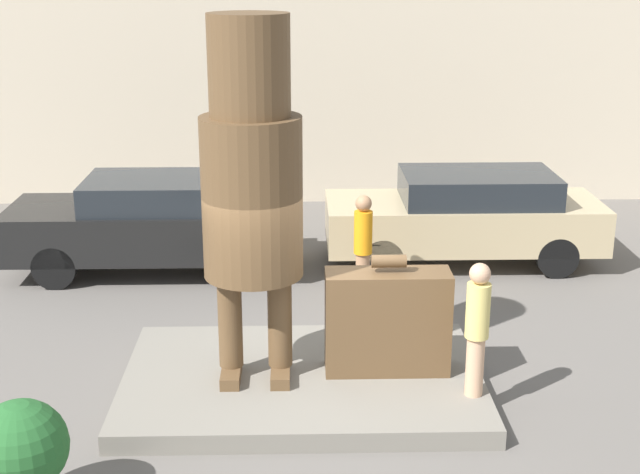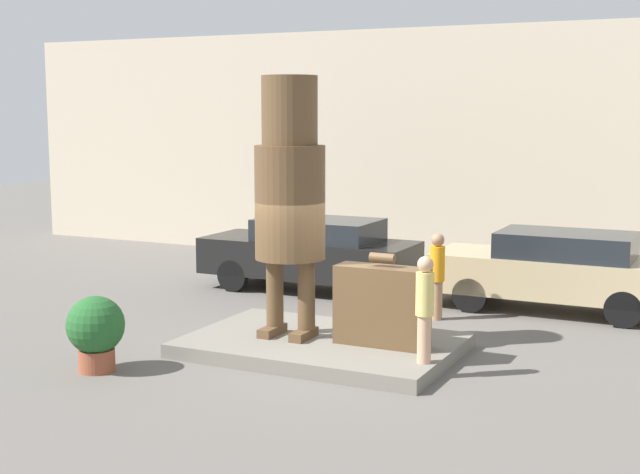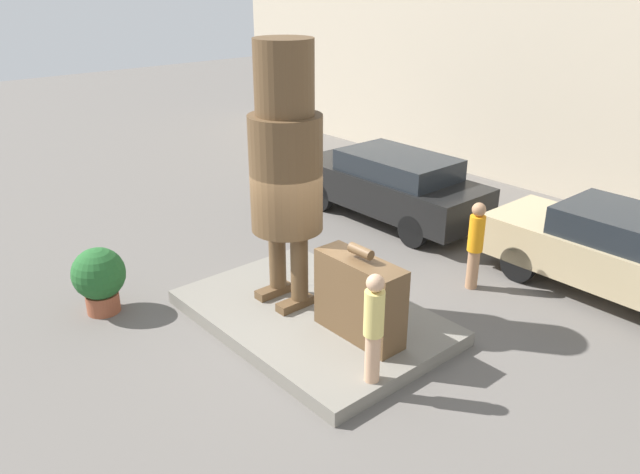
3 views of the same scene
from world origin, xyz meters
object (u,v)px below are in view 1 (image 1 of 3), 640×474
(statue_figure, at_px, (252,174))
(parked_car_tan, at_px, (466,215))
(giant_suitcase, at_px, (387,321))
(tourist, at_px, (477,324))
(parked_car_black, at_px, (156,222))
(planter_pot, at_px, (22,453))
(worker_hivis, at_px, (363,243))

(statue_figure, height_order, parked_car_tan, statue_figure)
(giant_suitcase, distance_m, tourist, 1.20)
(statue_figure, distance_m, parked_car_tan, 6.21)
(parked_car_black, xyz_separation_m, planter_pot, (-0.23, -6.95, -0.22))
(parked_car_black, bearing_deg, parked_car_tan, -176.78)
(parked_car_black, height_order, planter_pot, parked_car_black)
(statue_figure, xyz_separation_m, planter_pot, (-2.10, -2.43, -2.11))
(tourist, relative_size, parked_car_black, 0.34)
(tourist, height_order, planter_pot, tourist)
(planter_pot, distance_m, worker_hivis, 6.64)
(statue_figure, relative_size, parked_car_black, 0.90)
(statue_figure, relative_size, tourist, 2.66)
(statue_figure, distance_m, worker_hivis, 3.93)
(parked_car_black, relative_size, planter_pot, 4.05)
(giant_suitcase, xyz_separation_m, planter_pot, (-3.71, -2.54, -0.23))
(tourist, bearing_deg, worker_hivis, 105.68)
(giant_suitcase, distance_m, planter_pot, 4.50)
(giant_suitcase, relative_size, parked_car_black, 0.32)
(giant_suitcase, distance_m, parked_car_black, 5.61)
(worker_hivis, bearing_deg, planter_pot, -123.18)
(statue_figure, relative_size, worker_hivis, 2.57)
(parked_car_black, xyz_separation_m, worker_hivis, (3.40, -1.39, 0.04))
(tourist, height_order, parked_car_black, tourist)
(statue_figure, relative_size, planter_pot, 3.66)
(giant_suitcase, bearing_deg, worker_hivis, 91.49)
(tourist, xyz_separation_m, planter_pot, (-4.67, -1.87, -0.47))
(parked_car_tan, bearing_deg, parked_car_black, 3.22)
(worker_hivis, bearing_deg, parked_car_black, 157.69)
(statue_figure, height_order, worker_hivis, statue_figure)
(tourist, xyz_separation_m, parked_car_black, (-4.43, 5.08, -0.25))
(statue_figure, bearing_deg, parked_car_tan, 54.45)
(worker_hivis, bearing_deg, statue_figure, -116.10)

